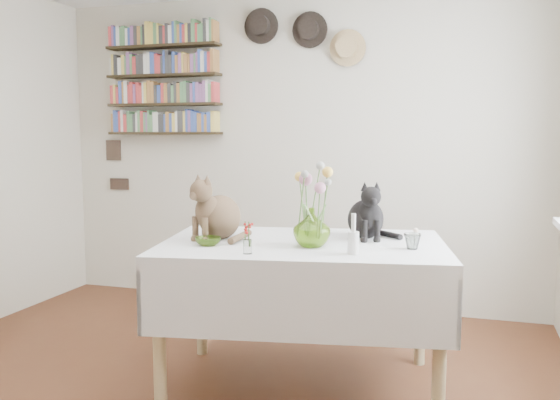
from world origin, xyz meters
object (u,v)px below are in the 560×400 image
(dining_table, at_px, (303,278))
(tabby_cat, at_px, (220,205))
(flower_vase, at_px, (312,227))
(bookshelf_unit, at_px, (164,80))
(black_cat, at_px, (366,209))

(dining_table, height_order, tabby_cat, tabby_cat)
(flower_vase, relative_size, bookshelf_unit, 0.20)
(bookshelf_unit, bearing_deg, dining_table, -42.49)
(bookshelf_unit, bearing_deg, flower_vase, -43.21)
(tabby_cat, distance_m, black_cat, 0.82)
(dining_table, height_order, black_cat, black_cat)
(tabby_cat, relative_size, bookshelf_unit, 0.37)
(flower_vase, bearing_deg, black_cat, 56.54)
(tabby_cat, xyz_separation_m, black_cat, (0.78, 0.25, -0.02))
(black_cat, distance_m, flower_vase, 0.42)
(flower_vase, bearing_deg, tabby_cat, 170.70)
(dining_table, xyz_separation_m, bookshelf_unit, (-1.61, 1.48, 1.23))
(flower_vase, bearing_deg, bookshelf_unit, 136.79)
(tabby_cat, distance_m, bookshelf_unit, 2.05)
(black_cat, xyz_separation_m, bookshelf_unit, (-1.91, 1.24, 0.86))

